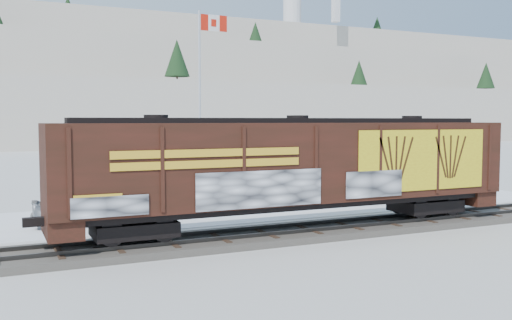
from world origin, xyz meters
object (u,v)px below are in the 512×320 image
car_silver (88,207)px  hopper_railcar (297,166)px  flagpole (202,129)px  car_white (212,197)px  car_dark (386,190)px

car_silver → hopper_railcar: bearing=-124.5°
hopper_railcar → car_silver: 10.03m
flagpole → car_silver: 11.02m
hopper_railcar → car_silver: bearing=141.0°
flagpole → car_silver: (-7.97, -6.80, -3.43)m
flagpole → car_silver: bearing=-139.5°
flagpole → hopper_railcar: bearing=-91.5°
flagpole → car_white: (-1.39, -5.48, -3.53)m
car_dark → flagpole: bearing=49.4°
car_dark → hopper_railcar: bearing=116.9°
car_silver → car_white: size_ratio=1.10×
car_silver → car_dark: bearing=-83.6°
car_dark → car_white: bearing=78.7°
flagpole → car_white: 6.66m
flagpole → car_dark: size_ratio=2.65×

